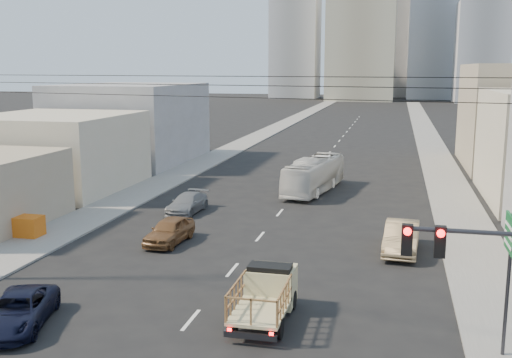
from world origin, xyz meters
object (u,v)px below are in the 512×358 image
at_px(flatbed_pickup, 265,292).
at_px(green_sign, 509,250).
at_px(city_bus, 314,175).
at_px(sedan_tan, 401,237).
at_px(crate_stack, 26,226).
at_px(traffic_signal, 486,292).
at_px(sedan_brown, 169,231).
at_px(sedan_grey, 187,203).
at_px(navy_pickup, 18,311).

distance_m(flatbed_pickup, green_sign, 8.89).
bearing_deg(city_bus, flatbed_pickup, -76.84).
xyz_separation_m(flatbed_pickup, sedan_tan, (5.15, 10.03, -0.29)).
bearing_deg(crate_stack, city_bus, 49.72).
height_order(traffic_signal, green_sign, traffic_signal).
bearing_deg(sedan_brown, crate_stack, -170.26).
distance_m(sedan_grey, crate_stack, 10.52).
height_order(flatbed_pickup, sedan_brown, flatbed_pickup).
distance_m(sedan_brown, sedan_tan, 12.59).
relative_size(flatbed_pickup, sedan_brown, 1.06).
bearing_deg(sedan_tan, traffic_signal, -80.17).
distance_m(sedan_tan, green_sign, 12.13).
height_order(flatbed_pickup, navy_pickup, flatbed_pickup).
bearing_deg(crate_stack, flatbed_pickup, -26.71).
bearing_deg(navy_pickup, traffic_signal, -28.21).
bearing_deg(crate_stack, sedan_brown, 5.97).
distance_m(sedan_brown, green_sign, 18.97).
relative_size(green_sign, crate_stack, 2.78).
distance_m(sedan_tan, crate_stack, 21.02).
relative_size(sedan_brown, sedan_grey, 0.95).
relative_size(city_bus, traffic_signal, 1.61).
bearing_deg(traffic_signal, sedan_brown, 133.60).
bearing_deg(sedan_brown, sedan_grey, 105.63).
relative_size(sedan_tan, green_sign, 0.97).
height_order(navy_pickup, sedan_brown, sedan_brown).
bearing_deg(crate_stack, green_sign, -20.88).
bearing_deg(traffic_signal, navy_pickup, 167.73).
bearing_deg(flatbed_pickup, sedan_tan, 62.83).
distance_m(navy_pickup, sedan_tan, 19.02).
height_order(navy_pickup, city_bus, city_bus).
relative_size(sedan_brown, traffic_signal, 0.69).
xyz_separation_m(sedan_tan, sedan_grey, (-14.01, 5.84, -0.17)).
xyz_separation_m(sedan_brown, traffic_signal, (14.38, -15.10, 3.37)).
xyz_separation_m(flatbed_pickup, navy_pickup, (-8.87, -2.84, -0.46)).
relative_size(navy_pickup, green_sign, 0.92).
height_order(sedan_tan, green_sign, green_sign).
xyz_separation_m(navy_pickup, sedan_grey, (0.00, 18.70, -0.00)).
relative_size(navy_pickup, sedan_grey, 1.05).
bearing_deg(sedan_grey, sedan_tan, -19.30).
bearing_deg(sedan_grey, navy_pickup, -86.69).
xyz_separation_m(navy_pickup, city_bus, (7.36, 27.61, 0.71)).
height_order(city_bus, green_sign, green_sign).
bearing_deg(navy_pickup, sedan_brown, 66.80).
distance_m(flatbed_pickup, sedan_grey, 18.18).
xyz_separation_m(flatbed_pickup, green_sign, (8.39, -1.28, 2.65)).
bearing_deg(sedan_tan, city_bus, 117.62).
distance_m(sedan_brown, traffic_signal, 21.12).
distance_m(flatbed_pickup, sedan_brown, 11.50).
relative_size(traffic_signal, green_sign, 1.20).
relative_size(navy_pickup, city_bus, 0.48).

